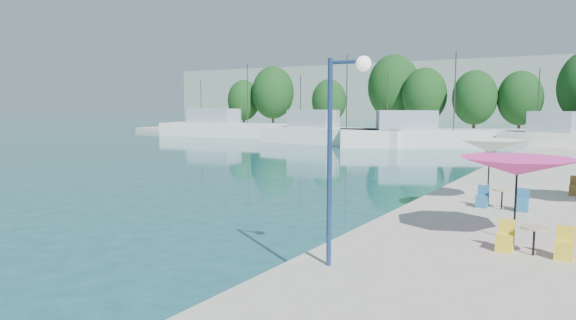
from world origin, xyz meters
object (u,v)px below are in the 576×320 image
Objects in this scene: trawler_02 at (329,134)px; street_lamp at (343,123)px; trawler_03 at (429,137)px; trawler_04 at (569,141)px; umbrella_pink at (517,167)px; trawler_01 at (231,129)px; umbrella_white at (490,146)px.

trawler_02 reaches higher than street_lamp.
trawler_03 and trawler_04 have the same top height.
trawler_04 is 37.93m from umbrella_pink.
trawler_01 reaches higher than street_lamp.
umbrella_white is (-0.68, -32.32, 1.80)m from trawler_04.
umbrella_white is at bearing 73.89° from street_lamp.
trawler_03 is 1.52× the size of trawler_04.
trawler_03 is (10.70, 2.21, -0.00)m from trawler_02.
trawler_04 is (12.97, 0.24, 0.00)m from trawler_03.
street_lamp reaches higher than umbrella_pink.
umbrella_white reaches higher than umbrella_pink.
street_lamp reaches higher than umbrella_white.
umbrella_pink is (1.16, -37.88, 1.68)m from trawler_04.
street_lamp is at bearing -84.82° from trawler_04.
umbrella_pink is 1.29× the size of umbrella_white.
umbrella_white is 10.57m from street_lamp.
umbrella_white is 0.51× the size of street_lamp.
trawler_03 reaches higher than umbrella_pink.
trawler_03 reaches higher than umbrella_white.
trawler_04 is 3.96× the size of umbrella_pink.
trawler_03 is at bearing -13.89° from trawler_01.
street_lamp is at bearing -97.05° from umbrella_white.
trawler_02 is 1.29× the size of trawler_04.
trawler_04 is 32.37m from umbrella_white.
trawler_04 is at bearing 78.31° from street_lamp.
trawler_01 is 1.28× the size of trawler_02.
trawler_02 and trawler_03 have the same top height.
umbrella_pink is (24.83, -35.43, 1.69)m from trawler_02.
trawler_01 is 4.29× the size of street_lamp.
umbrella_white is at bearing -97.07° from trawler_03.
umbrella_pink is at bearing 48.15° from street_lamp.
trawler_01 reaches higher than umbrella_white.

